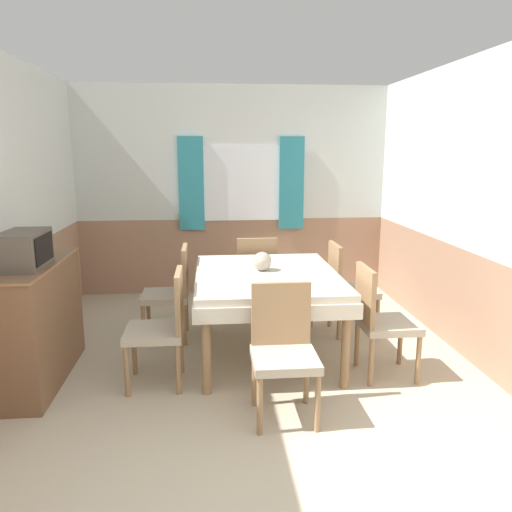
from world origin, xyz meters
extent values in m
cube|color=silver|center=(0.00, 4.32, 1.77)|extent=(4.28, 0.05, 1.65)
cube|color=#9E755B|center=(0.00, 4.32, 0.47)|extent=(4.28, 0.05, 0.95)
cube|color=white|center=(0.11, 4.29, 1.40)|extent=(1.07, 0.01, 0.93)
cube|color=teal|center=(-0.52, 4.27, 1.40)|extent=(0.31, 0.03, 1.15)
cube|color=teal|center=(0.74, 4.27, 1.40)|extent=(0.31, 0.03, 1.15)
cube|color=#9E755B|center=(-1.96, 2.15, 0.47)|extent=(0.05, 4.70, 0.95)
cube|color=silver|center=(1.96, 2.15, 1.77)|extent=(0.05, 4.70, 1.65)
cube|color=#9E755B|center=(1.96, 2.15, 0.47)|extent=(0.05, 4.70, 0.95)
cube|color=beige|center=(0.19, 2.18, 0.73)|extent=(1.23, 1.54, 0.06)
cube|color=beige|center=(0.19, 2.18, 0.64)|extent=(1.26, 1.57, 0.12)
cylinder|color=#93704C|center=(-0.34, 1.49, 0.35)|extent=(0.07, 0.07, 0.70)
cylinder|color=#93704C|center=(0.72, 1.49, 0.35)|extent=(0.07, 0.07, 0.70)
cylinder|color=#93704C|center=(-0.34, 2.87, 0.35)|extent=(0.07, 0.07, 0.70)
cylinder|color=#93704C|center=(0.72, 2.87, 0.35)|extent=(0.07, 0.07, 0.70)
cylinder|color=#93704C|center=(-0.93, 1.50, 0.20)|extent=(0.04, 0.04, 0.40)
cylinder|color=#93704C|center=(-0.93, 1.88, 0.20)|extent=(0.04, 0.04, 0.40)
cylinder|color=#93704C|center=(-0.55, 1.50, 0.20)|extent=(0.04, 0.04, 0.40)
cylinder|color=#93704C|center=(-0.55, 1.88, 0.20)|extent=(0.04, 0.04, 0.40)
cube|color=tan|center=(-0.74, 1.69, 0.43)|extent=(0.44, 0.44, 0.06)
cube|color=#93704C|center=(-0.54, 1.69, 0.69)|extent=(0.04, 0.42, 0.45)
cylinder|color=#93704C|center=(0.38, 0.90, 0.20)|extent=(0.04, 0.04, 0.40)
cylinder|color=#93704C|center=(0.00, 0.90, 0.20)|extent=(0.04, 0.04, 0.40)
cylinder|color=#93704C|center=(0.38, 1.28, 0.20)|extent=(0.04, 0.04, 0.40)
cylinder|color=#93704C|center=(0.00, 1.28, 0.20)|extent=(0.04, 0.04, 0.40)
cube|color=tan|center=(0.19, 1.09, 0.43)|extent=(0.44, 0.44, 0.06)
cube|color=#93704C|center=(0.19, 1.29, 0.69)|extent=(0.42, 0.04, 0.45)
cylinder|color=#93704C|center=(1.31, 1.88, 0.20)|extent=(0.04, 0.04, 0.40)
cylinder|color=#93704C|center=(1.31, 1.50, 0.20)|extent=(0.04, 0.04, 0.40)
cylinder|color=#93704C|center=(0.93, 1.88, 0.20)|extent=(0.04, 0.04, 0.40)
cylinder|color=#93704C|center=(0.93, 1.50, 0.20)|extent=(0.04, 0.04, 0.40)
cube|color=tan|center=(1.12, 1.69, 0.43)|extent=(0.44, 0.44, 0.06)
cube|color=#93704C|center=(0.92, 1.69, 0.69)|extent=(0.04, 0.42, 0.45)
cylinder|color=#93704C|center=(1.31, 2.86, 0.20)|extent=(0.04, 0.04, 0.40)
cylinder|color=#93704C|center=(1.31, 2.48, 0.20)|extent=(0.04, 0.04, 0.40)
cylinder|color=#93704C|center=(0.93, 2.86, 0.20)|extent=(0.04, 0.04, 0.40)
cylinder|color=#93704C|center=(0.93, 2.48, 0.20)|extent=(0.04, 0.04, 0.40)
cube|color=tan|center=(1.12, 2.67, 0.43)|extent=(0.44, 0.44, 0.06)
cube|color=#93704C|center=(0.92, 2.67, 0.69)|extent=(0.04, 0.42, 0.45)
cylinder|color=#93704C|center=(0.00, 3.46, 0.20)|extent=(0.04, 0.04, 0.40)
cylinder|color=#93704C|center=(0.38, 3.46, 0.20)|extent=(0.04, 0.04, 0.40)
cylinder|color=#93704C|center=(0.00, 3.08, 0.20)|extent=(0.04, 0.04, 0.40)
cylinder|color=#93704C|center=(0.38, 3.08, 0.20)|extent=(0.04, 0.04, 0.40)
cube|color=tan|center=(0.19, 3.27, 0.43)|extent=(0.44, 0.44, 0.06)
cube|color=#93704C|center=(0.19, 3.07, 0.69)|extent=(0.42, 0.04, 0.45)
cylinder|color=#93704C|center=(-0.93, 2.48, 0.20)|extent=(0.04, 0.04, 0.40)
cylinder|color=#93704C|center=(-0.93, 2.86, 0.20)|extent=(0.04, 0.04, 0.40)
cylinder|color=#93704C|center=(-0.55, 2.48, 0.20)|extent=(0.04, 0.04, 0.40)
cylinder|color=#93704C|center=(-0.55, 2.86, 0.20)|extent=(0.04, 0.04, 0.40)
cube|color=tan|center=(-0.74, 2.67, 0.43)|extent=(0.44, 0.44, 0.06)
cube|color=#93704C|center=(-0.54, 2.67, 0.69)|extent=(0.04, 0.42, 0.45)
cube|color=brown|center=(-1.70, 1.86, 0.48)|extent=(0.44, 1.23, 0.96)
cube|color=#8C5F3F|center=(-1.70, 1.86, 0.95)|extent=(0.46, 1.25, 0.02)
cube|color=#51473D|center=(-1.66, 1.71, 1.10)|extent=(0.28, 0.47, 0.27)
cube|color=black|center=(-1.52, 1.71, 1.10)|extent=(0.01, 0.39, 0.21)
sphere|color=#A39989|center=(0.16, 2.26, 0.85)|extent=(0.17, 0.17, 0.17)
camera|label=1|loc=(-0.29, -2.02, 1.81)|focal=35.00mm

